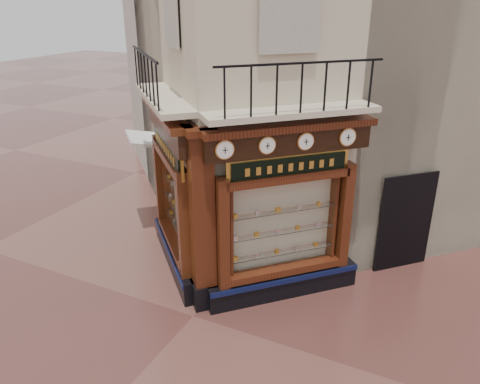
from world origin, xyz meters
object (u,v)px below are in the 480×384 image
Objects in this scene: clock_b at (267,145)px; clock_c at (306,141)px; signboard_right at (289,166)px; clock_a at (225,150)px; signboard_left at (167,147)px; corner_pilaster at (202,224)px; clock_d at (347,137)px; awning at (151,225)px.

clock_b is 0.99× the size of clock_c.
clock_c reaches higher than signboard_right.
signboard_right is at bearing 4.57° from clock_a.
corner_pilaster is at bearing -169.75° from signboard_left.
clock_a reaches higher than clock_b.
clock_b is 0.93× the size of clock_d.
corner_pilaster is 2.07× the size of signboard_right.
clock_d is (2.39, 1.79, 1.67)m from corner_pilaster.
signboard_right is (1.46, 1.01, 1.15)m from corner_pilaster.
signboard_left is at bearing 146.40° from clock_d.
clock_a reaches higher than signboard_right.
signboard_right is at bearing 157.92° from clock_c.
signboard_right is at bearing -10.25° from corner_pilaster.
signboard_left is 1.14× the size of signboard_right.
clock_b reaches higher than signboard_right.
signboard_right is (0.30, 0.46, -0.52)m from clock_b.
clock_a is 1.66m from clock_c.
awning is (-4.51, 2.09, -3.62)m from clock_b.
signboard_left is at bearing 125.06° from clock_b.
clock_a is at bearing -162.59° from signboard_left.
signboard_left is (-1.46, 1.01, 1.15)m from corner_pilaster.
awning is at bearing 126.52° from clock_d.
clock_b is 0.18× the size of signboard_right.
signboard_right reaches higher than awning.
clock_d reaches higher than clock_b.
corner_pilaster is 2.75× the size of awning.
clock_b is at bearing -180.00° from clock_c.
corner_pilaster reaches higher than signboard_left.
clock_c is 0.25× the size of awning.
corner_pilaster is 2.11m from clock_b.
signboard_left is at bearing 100.25° from corner_pilaster.
clock_b is 0.81m from clock_c.
clock_a is (0.56, -0.04, 1.67)m from corner_pilaster.
clock_d is (1.24, 1.24, 0.00)m from clock_b.
corner_pilaster is 10.45× the size of clock_d.
clock_c is (1.17, 1.17, -0.00)m from clock_a.
clock_d is at bearing -8.21° from corner_pilaster.
clock_c is at bearing 0.00° from clock_b.
clock_a reaches higher than clock_c.
corner_pilaster is at bearing 169.75° from signboard_right.
corner_pilaster is 11.23× the size of clock_b.
clock_b is 6.15m from awning.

